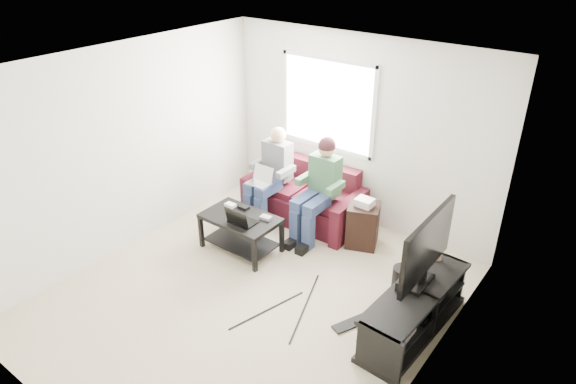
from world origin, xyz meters
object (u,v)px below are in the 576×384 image
at_px(coffee_table, 241,225).
at_px(end_table, 363,224).
at_px(tv, 427,247).
at_px(tv_stand, 414,312).
at_px(subwoofer, 401,286).
at_px(sofa, 305,199).

height_order(coffee_table, end_table, end_table).
bearing_deg(tv, coffee_table, -179.00).
bearing_deg(end_table, tv_stand, -41.70).
bearing_deg(subwoofer, end_table, 139.77).
bearing_deg(sofa, subwoofer, -25.19).
xyz_separation_m(sofa, coffee_table, (-0.18, -1.17, 0.06)).
relative_size(coffee_table, end_table, 1.43).
bearing_deg(tv_stand, tv, 91.47).
xyz_separation_m(sofa, tv, (2.25, -1.13, 0.69)).
xyz_separation_m(tv_stand, subwoofer, (-0.31, 0.31, 0.00)).
height_order(coffee_table, tv, tv).
bearing_deg(tv_stand, coffee_table, 178.65).
bearing_deg(coffee_table, tv, 1.00).
relative_size(sofa, end_table, 2.49).
bearing_deg(sofa, end_table, -7.02).
height_order(tv_stand, tv, tv).
distance_m(sofa, tv, 2.61).
bearing_deg(sofa, tv, -26.67).
relative_size(tv, end_table, 1.62).
bearing_deg(tv, tv_stand, -88.53).
height_order(coffee_table, tv_stand, tv_stand).
relative_size(tv_stand, subwoofer, 3.37).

